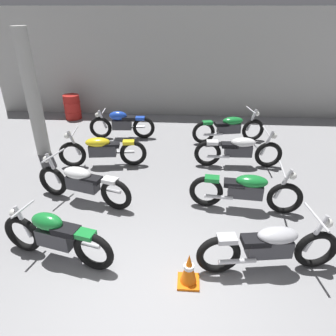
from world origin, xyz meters
The scene contains 13 objects.
ground_plane centered at (0.00, 0.00, 0.00)m, with size 60.00×60.00×0.00m, color gray.
back_wall centered at (0.00, 8.39, 1.80)m, with size 13.24×0.24×3.60m, color #B2B2AD.
support_pillar centered at (-3.54, 4.65, 1.60)m, with size 0.36×0.36×3.20m, color #B2B2AD.
motorcycle_left_row_0 centered at (-1.60, 0.79, 0.46)m, with size 1.94×0.66×0.88m.
motorcycle_left_row_1 centered at (-1.70, 2.42, 0.45)m, with size 2.11×0.87×0.97m.
motorcycle_left_row_2 centered at (-1.71, 4.02, 0.45)m, with size 2.17×0.68×0.97m.
motorcycle_left_row_3 centered at (-1.60, 5.90, 0.46)m, with size 1.97×0.49×0.88m.
motorcycle_right_row_0 centered at (1.67, 0.80, 0.45)m, with size 2.16×0.70×0.97m.
motorcycle_right_row_1 centered at (1.56, 2.37, 0.45)m, with size 2.17×0.68×0.97m.
motorcycle_right_row_2 centered at (1.67, 4.25, 0.45)m, with size 2.17×0.68×0.97m.
motorcycle_right_row_3 centered at (1.59, 5.82, 0.45)m, with size 2.15×0.78×0.97m.
oil_drum centered at (-3.72, 7.60, 0.43)m, with size 0.59×0.59×0.85m.
traffic_cone centered at (0.48, 0.44, 0.26)m, with size 0.32×0.32×0.54m.
Camera 1 is at (0.41, -2.80, 3.61)m, focal length 33.04 mm.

